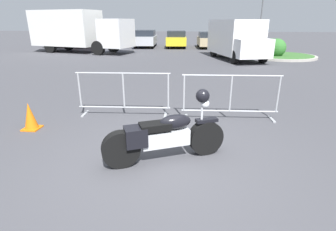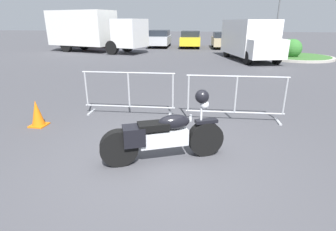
{
  "view_description": "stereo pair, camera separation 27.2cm",
  "coord_description": "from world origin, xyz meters",
  "px_view_note": "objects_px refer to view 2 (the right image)",
  "views": [
    {
      "loc": [
        0.51,
        -3.71,
        2.21
      ],
      "look_at": [
        0.03,
        0.6,
        0.65
      ],
      "focal_mm": 28.0,
      "sensor_mm": 36.0,
      "label": 1
    },
    {
      "loc": [
        0.78,
        -3.67,
        2.21
      ],
      "look_at": [
        0.03,
        0.6,
        0.65
      ],
      "focal_mm": 28.0,
      "sensor_mm": 36.0,
      "label": 2
    }
  ],
  "objects_px": {
    "street_lamp": "(280,2)",
    "crowd_barrier_far": "(236,98)",
    "box_truck": "(91,29)",
    "traffic_cone": "(37,114)",
    "motorcycle": "(164,135)",
    "parked_car_silver": "(160,38)",
    "delivery_van": "(250,39)",
    "parked_car_white": "(76,37)",
    "parked_car_blue": "(131,39)",
    "pedestrian": "(237,40)",
    "crowd_barrier_near": "(129,93)",
    "parked_car_yellow": "(190,39)",
    "parked_car_red": "(103,38)",
    "parked_car_tan": "(222,40)"
  },
  "relations": [
    {
      "from": "motorcycle",
      "to": "traffic_cone",
      "type": "relative_size",
      "value": 3.34
    },
    {
      "from": "parked_car_tan",
      "to": "pedestrian",
      "type": "bearing_deg",
      "value": -170.46
    },
    {
      "from": "delivery_van",
      "to": "pedestrian",
      "type": "distance_m",
      "value": 3.27
    },
    {
      "from": "pedestrian",
      "to": "street_lamp",
      "type": "relative_size",
      "value": 0.3
    },
    {
      "from": "delivery_van",
      "to": "traffic_cone",
      "type": "height_order",
      "value": "delivery_van"
    },
    {
      "from": "crowd_barrier_far",
      "to": "parked_car_blue",
      "type": "height_order",
      "value": "parked_car_blue"
    },
    {
      "from": "delivery_van",
      "to": "parked_car_tan",
      "type": "bearing_deg",
      "value": 174.19
    },
    {
      "from": "parked_car_silver",
      "to": "traffic_cone",
      "type": "bearing_deg",
      "value": 179.35
    },
    {
      "from": "parked_car_red",
      "to": "parked_car_tan",
      "type": "xyz_separation_m",
      "value": [
        11.09,
        -0.21,
        -0.05
      ]
    },
    {
      "from": "motorcycle",
      "to": "delivery_van",
      "type": "bearing_deg",
      "value": 53.96
    },
    {
      "from": "crowd_barrier_near",
      "to": "parked_car_blue",
      "type": "height_order",
      "value": "parked_car_blue"
    },
    {
      "from": "parked_car_blue",
      "to": "pedestrian",
      "type": "xyz_separation_m",
      "value": [
        9.32,
        -4.17,
        0.22
      ]
    },
    {
      "from": "parked_car_white",
      "to": "crowd_barrier_far",
      "type": "bearing_deg",
      "value": -147.38
    },
    {
      "from": "street_lamp",
      "to": "crowd_barrier_far",
      "type": "bearing_deg",
      "value": -103.6
    },
    {
      "from": "delivery_van",
      "to": "parked_car_white",
      "type": "relative_size",
      "value": 1.21
    },
    {
      "from": "parked_car_blue",
      "to": "traffic_cone",
      "type": "xyz_separation_m",
      "value": [
        3.97,
        -19.33,
        -0.42
      ]
    },
    {
      "from": "box_truck",
      "to": "parked_car_white",
      "type": "bearing_deg",
      "value": 143.38
    },
    {
      "from": "parked_car_white",
      "to": "parked_car_blue",
      "type": "xyz_separation_m",
      "value": [
        5.54,
        -0.27,
        -0.03
      ]
    },
    {
      "from": "parked_car_red",
      "to": "street_lamp",
      "type": "bearing_deg",
      "value": -95.19
    },
    {
      "from": "motorcycle",
      "to": "parked_car_blue",
      "type": "height_order",
      "value": "parked_car_blue"
    },
    {
      "from": "parked_car_silver",
      "to": "crowd_barrier_near",
      "type": "bearing_deg",
      "value": -174.93
    },
    {
      "from": "parked_car_blue",
      "to": "street_lamp",
      "type": "relative_size",
      "value": 0.74
    },
    {
      "from": "crowd_barrier_near",
      "to": "parked_car_red",
      "type": "distance_m",
      "value": 20.26
    },
    {
      "from": "delivery_van",
      "to": "street_lamp",
      "type": "distance_m",
      "value": 8.21
    },
    {
      "from": "delivery_van",
      "to": "parked_car_red",
      "type": "height_order",
      "value": "delivery_van"
    },
    {
      "from": "parked_car_blue",
      "to": "parked_car_silver",
      "type": "relative_size",
      "value": 0.94
    },
    {
      "from": "delivery_van",
      "to": "pedestrian",
      "type": "relative_size",
      "value": 3.17
    },
    {
      "from": "parked_car_white",
      "to": "pedestrian",
      "type": "distance_m",
      "value": 15.51
    },
    {
      "from": "motorcycle",
      "to": "pedestrian",
      "type": "distance_m",
      "value": 16.35
    },
    {
      "from": "parked_car_white",
      "to": "crowd_barrier_near",
      "type": "bearing_deg",
      "value": -152.8
    },
    {
      "from": "motorcycle",
      "to": "parked_car_white",
      "type": "distance_m",
      "value": 24.15
    },
    {
      "from": "parked_car_red",
      "to": "traffic_cone",
      "type": "xyz_separation_m",
      "value": [
        6.74,
        -19.48,
        -0.44
      ]
    },
    {
      "from": "street_lamp",
      "to": "parked_car_yellow",
      "type": "bearing_deg",
      "value": 178.42
    },
    {
      "from": "motorcycle",
      "to": "crowd_barrier_near",
      "type": "height_order",
      "value": "motorcycle"
    },
    {
      "from": "crowd_barrier_near",
      "to": "parked_car_yellow",
      "type": "relative_size",
      "value": 0.53
    },
    {
      "from": "parked_car_tan",
      "to": "parked_car_white",
      "type": "bearing_deg",
      "value": 84.43
    },
    {
      "from": "box_truck",
      "to": "street_lamp",
      "type": "height_order",
      "value": "street_lamp"
    },
    {
      "from": "crowd_barrier_far",
      "to": "parked_car_yellow",
      "type": "relative_size",
      "value": 0.53
    },
    {
      "from": "parked_car_silver",
      "to": "pedestrian",
      "type": "distance_m",
      "value": 7.76
    },
    {
      "from": "motorcycle",
      "to": "parked_car_silver",
      "type": "bearing_deg",
      "value": 77.77
    },
    {
      "from": "box_truck",
      "to": "traffic_cone",
      "type": "xyz_separation_m",
      "value": [
        5.46,
        -14.53,
        -1.35
      ]
    },
    {
      "from": "traffic_cone",
      "to": "street_lamp",
      "type": "relative_size",
      "value": 0.1
    },
    {
      "from": "parked_car_yellow",
      "to": "street_lamp",
      "type": "height_order",
      "value": "street_lamp"
    },
    {
      "from": "parked_car_tan",
      "to": "delivery_van",
      "type": "bearing_deg",
      "value": -172.93
    },
    {
      "from": "crowd_barrier_far",
      "to": "delivery_van",
      "type": "height_order",
      "value": "delivery_van"
    },
    {
      "from": "motorcycle",
      "to": "parked_car_white",
      "type": "height_order",
      "value": "parked_car_white"
    },
    {
      "from": "box_truck",
      "to": "parked_car_white",
      "type": "xyz_separation_m",
      "value": [
        -4.06,
        5.08,
        -0.9
      ]
    },
    {
      "from": "crowd_barrier_far",
      "to": "parked_car_yellow",
      "type": "distance_m",
      "value": 18.52
    },
    {
      "from": "motorcycle",
      "to": "parked_car_yellow",
      "type": "bearing_deg",
      "value": 70.1
    },
    {
      "from": "motorcycle",
      "to": "parked_car_blue",
      "type": "xyz_separation_m",
      "value": [
        -7.02,
        20.35,
        0.26
      ]
    }
  ]
}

